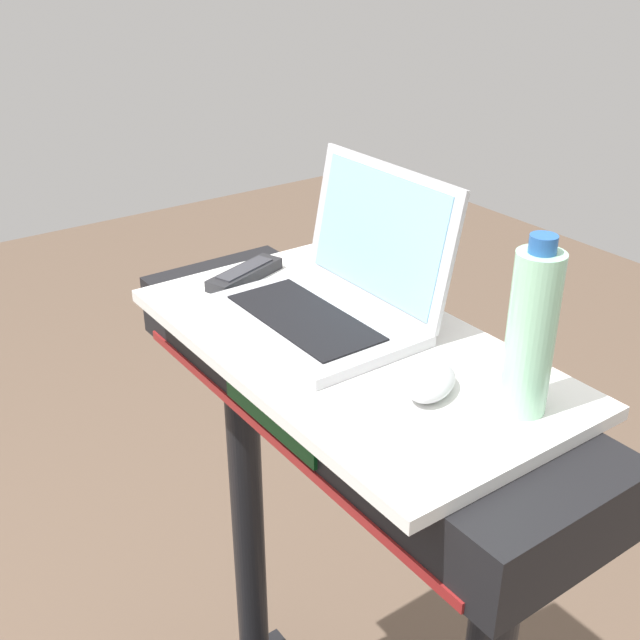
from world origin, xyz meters
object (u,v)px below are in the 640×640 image
Objects in this scene: computer_mouse at (431,382)px; water_bottle at (531,332)px; tv_remote at (245,274)px; laptop at (335,291)px.

computer_mouse is 0.15m from water_bottle.
computer_mouse reaches higher than tv_remote.
tv_remote is at bearing 153.15° from computer_mouse.
laptop reaches higher than tv_remote.
water_bottle is 0.58m from tv_remote.
computer_mouse is (0.26, -0.03, -0.03)m from laptop.
computer_mouse is 0.41× the size of water_bottle.
laptop is at bearing -173.14° from water_bottle.
computer_mouse is 0.60× the size of tv_remote.
water_bottle is 1.45× the size of tv_remote.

